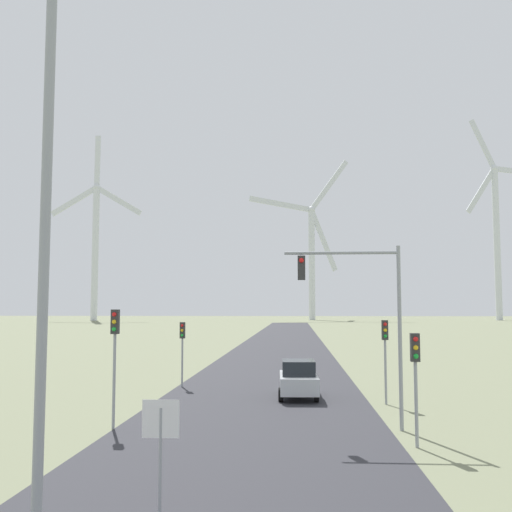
% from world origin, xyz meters
% --- Properties ---
extents(road_surface, '(10.00, 240.00, 0.01)m').
position_xyz_m(road_surface, '(0.00, 48.00, 0.00)').
color(road_surface, '#2D2D33').
rests_on(road_surface, ground).
extents(streetlamp, '(3.88, 0.32, 11.70)m').
position_xyz_m(streetlamp, '(-2.67, 5.59, 7.23)').
color(streetlamp, '#93999E').
rests_on(streetlamp, ground).
extents(stop_sign_near, '(0.81, 0.07, 2.44)m').
position_xyz_m(stop_sign_near, '(-1.27, 8.54, 1.70)').
color(stop_sign_near, '#93999E').
rests_on(stop_sign_near, ground).
extents(traffic_light_post_near_left, '(0.28, 0.34, 4.33)m').
position_xyz_m(traffic_light_post_near_left, '(-5.04, 17.47, 3.16)').
color(traffic_light_post_near_left, '#93999E').
rests_on(traffic_light_post_near_left, ground).
extents(traffic_light_post_near_right, '(0.28, 0.33, 3.58)m').
position_xyz_m(traffic_light_post_near_right, '(5.41, 15.22, 2.63)').
color(traffic_light_post_near_right, '#93999E').
rests_on(traffic_light_post_near_right, ground).
extents(traffic_light_post_mid_left, '(0.28, 0.34, 3.58)m').
position_xyz_m(traffic_light_post_mid_left, '(-4.71, 28.97, 2.63)').
color(traffic_light_post_mid_left, '#93999E').
rests_on(traffic_light_post_mid_left, ground).
extents(traffic_light_post_mid_right, '(0.28, 0.34, 3.82)m').
position_xyz_m(traffic_light_post_mid_right, '(5.71, 23.66, 2.80)').
color(traffic_light_post_mid_right, '#93999E').
rests_on(traffic_light_post_mid_right, ground).
extents(traffic_light_mast_overhead, '(4.25, 0.35, 6.66)m').
position_xyz_m(traffic_light_mast_overhead, '(4.02, 17.84, 4.68)').
color(traffic_light_mast_overhead, '#93999E').
rests_on(traffic_light_mast_overhead, ground).
extents(car_approaching, '(1.93, 4.16, 1.83)m').
position_xyz_m(car_approaching, '(1.73, 25.37, 0.91)').
color(car_approaching, '#B7BCC1').
rests_on(car_approaching, ground).
extents(wind_turbine_far_left, '(32.13, 2.60, 63.17)m').
position_xyz_m(wind_turbine_far_left, '(-65.89, 192.80, 27.71)').
color(wind_turbine_far_left, silver).
rests_on(wind_turbine_far_left, ground).
extents(wind_turbine_left, '(35.18, 14.48, 57.70)m').
position_xyz_m(wind_turbine_left, '(7.36, 205.38, 25.05)').
color(wind_turbine_left, silver).
rests_on(wind_turbine_left, ground).
extents(wind_turbine_center, '(28.92, 7.81, 69.25)m').
position_xyz_m(wind_turbine_center, '(70.46, 203.91, 31.49)').
color(wind_turbine_center, silver).
rests_on(wind_turbine_center, ground).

